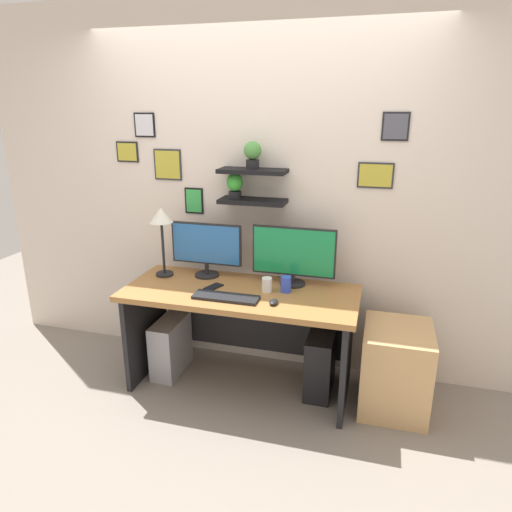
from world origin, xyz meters
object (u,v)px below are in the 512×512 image
Objects in this scene: monitor_right at (294,254)px; water_cup at (286,284)px; pen_cup at (267,285)px; computer_tower_left at (171,346)px; cell_phone at (214,287)px; desk at (243,315)px; computer_mouse at (274,302)px; monitor_left at (206,247)px; desk_lamp at (161,222)px; computer_tower_right at (320,362)px; drawer_cabinet at (395,368)px; keyboard at (226,297)px.

monitor_right reaches higher than water_cup.
computer_tower_left is (-0.76, 0.01, -0.59)m from pen_cup.
desk is at bearing 35.96° from cell_phone.
monitor_right is 0.23m from water_cup.
computer_mouse is at bearing -63.88° from pen_cup.
monitor_left is 0.91× the size of monitor_right.
pen_cup is at bearing -7.30° from desk_lamp.
cell_phone is at bearing -157.55° from monitor_right.
monitor_left is 3.84× the size of cell_phone.
computer_tower_left is (-0.88, -0.02, -0.59)m from water_cup.
computer_tower_right is (0.76, 0.09, -0.53)m from cell_phone.
monitor_left is at bearing 14.85° from desk_lamp.
drawer_cabinet is (1.71, -0.10, -0.87)m from desk_lamp.
monitor_right is 1.31× the size of computer_tower_right.
computer_mouse is 0.23m from water_cup.
desk_lamp is 1.21× the size of computer_tower_left.
computer_tower_right is (0.57, 0.03, -0.31)m from desk.
monitor_right is 4.23× the size of cell_phone.
pen_cup is (0.82, -0.11, -0.36)m from desk_lamp.
computer_mouse reaches higher than computer_tower_right.
computer_tower_right is at bearing -28.29° from monitor_right.
keyboard is 0.30m from pen_cup.
desk_lamp is 1.15× the size of computer_tower_right.
drawer_cabinet is at bearing -6.30° from computer_tower_right.
monitor_left is 0.68m from water_cup.
water_cup is (0.31, 0.01, 0.27)m from desk.
computer_mouse reaches higher than keyboard.
computer_mouse is at bearing -0.14° from keyboard.
monitor_right is at bearing 0.02° from monitor_left.
desk_lamp reaches higher than monitor_right.
computer_mouse reaches higher than desk.
monitor_right reaches higher than computer_mouse.
water_cup is 0.24× the size of computer_tower_right.
computer_tower_right is at bearing 2.57° from computer_tower_left.
monitor_right is 5.93× the size of pen_cup.
monitor_left is 1.22× the size of keyboard.
computer_tower_right is (0.61, 0.25, -0.53)m from keyboard.
computer_tower_left is at bearing -144.03° from monitor_left.
monitor_left is 0.65m from monitor_right.
desk_lamp is 0.62m from cell_phone.
water_cup is at bearing -96.63° from monitor_right.
desk is 3.69× the size of keyboard.
keyboard is 0.85× the size of desk_lamp.
pen_cup is at bearing 24.99° from cell_phone.
keyboard reaches higher than computer_tower_right.
water_cup is at bearing -4.45° from desk_lamp.
monitor_left reaches higher than keyboard.
cell_phone is (-0.20, -0.05, 0.22)m from desk.
monitor_right is at bearing 52.47° from pen_cup.
monitor_left reaches higher than cell_phone.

